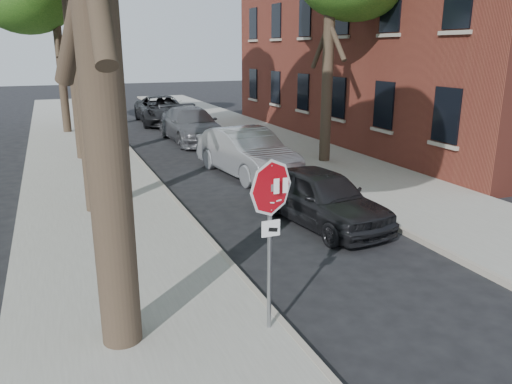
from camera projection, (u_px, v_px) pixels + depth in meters
The scene contains 10 objects.
ground at pixel (309, 324), 7.86m from camera, with size 120.00×120.00×0.00m, color black.
sidewalk_left at pixel (85, 170), 17.59m from camera, with size 4.00×55.00×0.12m, color gray.
sidewalk_right at pixel (300, 152), 20.70m from camera, with size 4.00×55.00×0.12m, color gray.
curb_left at pixel (144, 165), 18.34m from camera, with size 0.12×55.00×0.13m, color #9E9384.
curb_right at pixel (254, 156), 19.95m from camera, with size 0.12×55.00×0.13m, color #9E9384.
stop_sign at pixel (271, 213), 7.04m from camera, with size 0.76×0.34×2.61m.
car_a at pixel (321, 197), 12.17m from camera, with size 1.65×4.09×1.39m, color black.
car_b at pixel (247, 152), 16.92m from camera, with size 1.69×4.85×1.60m, color #93959B.
car_c at pixel (191, 125), 23.23m from camera, with size 2.18×5.35×1.55m, color #535459.
car_d at pixel (162, 110), 28.85m from camera, with size 2.62×5.67×1.58m, color black.
Camera 1 is at (-3.44, -6.13, 4.17)m, focal length 35.00 mm.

